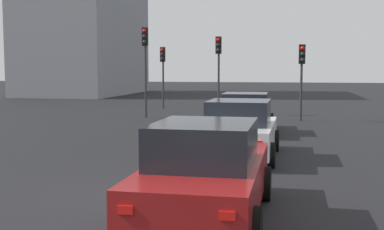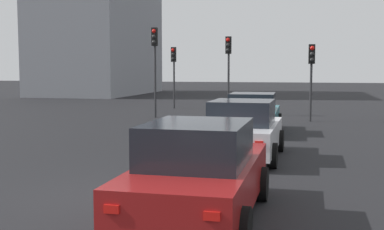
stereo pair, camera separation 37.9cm
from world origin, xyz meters
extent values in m
cube|color=black|center=(0.00, 0.00, -0.10)|extent=(160.00, 160.00, 0.20)
cube|color=#19606B|center=(10.40, -1.44, 0.59)|extent=(4.42, 1.97, 0.66)
cube|color=#1E232B|center=(10.18, -1.45, 1.23)|extent=(2.00, 1.70, 0.61)
cylinder|color=black|center=(11.78, -2.36, 0.32)|extent=(0.64, 0.23, 0.64)
cylinder|color=black|center=(11.74, -0.47, 0.32)|extent=(0.64, 0.23, 0.64)
cylinder|color=black|center=(9.06, -2.41, 0.32)|extent=(0.64, 0.23, 0.64)
cylinder|color=black|center=(9.02, -0.52, 0.32)|extent=(0.64, 0.23, 0.64)
cube|color=red|center=(8.20, -2.16, 0.71)|extent=(0.03, 0.20, 0.11)
cube|color=red|center=(8.18, -0.80, 0.71)|extent=(0.03, 0.20, 0.11)
cube|color=silver|center=(4.80, -1.76, 0.61)|extent=(4.20, 1.91, 0.70)
cube|color=#1E232B|center=(4.59, -1.76, 1.28)|extent=(1.90, 1.65, 0.65)
cylinder|color=black|center=(6.08, -2.70, 0.32)|extent=(0.64, 0.23, 0.64)
cylinder|color=black|center=(6.11, -0.85, 0.32)|extent=(0.64, 0.23, 0.64)
cylinder|color=black|center=(3.49, -2.66, 0.32)|extent=(0.64, 0.23, 0.64)
cylinder|color=black|center=(3.52, -0.82, 0.32)|extent=(0.64, 0.23, 0.64)
cube|color=red|center=(2.69, -2.39, 0.73)|extent=(0.03, 0.20, 0.11)
cube|color=red|center=(2.71, -1.06, 0.73)|extent=(0.03, 0.20, 0.11)
cube|color=maroon|center=(-1.01, -1.78, 0.61)|extent=(4.44, 1.79, 0.71)
cube|color=#1E232B|center=(-1.23, -1.77, 1.30)|extent=(2.01, 1.56, 0.66)
cylinder|color=black|center=(0.36, -2.67, 0.32)|extent=(0.64, 0.23, 0.64)
cylinder|color=black|center=(0.37, -0.91, 0.32)|extent=(0.64, 0.23, 0.64)
cylinder|color=black|center=(-2.39, -2.64, 0.32)|extent=(0.64, 0.23, 0.64)
cylinder|color=black|center=(-2.37, -0.89, 0.32)|extent=(0.64, 0.23, 0.64)
cube|color=red|center=(-3.24, -2.39, 0.74)|extent=(0.03, 0.20, 0.11)
cube|color=red|center=(-3.23, -1.13, 0.74)|extent=(0.03, 0.20, 0.11)
cylinder|color=#2D2D30|center=(14.99, -3.64, 1.34)|extent=(0.11, 0.11, 2.68)
cube|color=black|center=(14.93, -3.65, 3.13)|extent=(0.23, 0.30, 0.90)
sphere|color=red|center=(14.82, -3.66, 3.40)|extent=(0.20, 0.20, 0.20)
sphere|color=black|center=(14.82, -3.66, 3.13)|extent=(0.20, 0.20, 0.20)
sphere|color=black|center=(14.82, -3.66, 2.86)|extent=(0.20, 0.20, 0.20)
cylinder|color=#2D2D30|center=(21.02, 4.56, 1.43)|extent=(0.11, 0.11, 2.87)
cube|color=black|center=(20.96, 4.57, 3.32)|extent=(0.24, 0.31, 0.90)
sphere|color=red|center=(20.85, 4.58, 3.59)|extent=(0.20, 0.20, 0.20)
sphere|color=black|center=(20.85, 4.58, 3.32)|extent=(0.20, 0.20, 0.20)
sphere|color=black|center=(20.85, 4.58, 3.05)|extent=(0.20, 0.20, 0.20)
cylinder|color=#2D2D30|center=(15.11, 3.96, 1.79)|extent=(0.11, 0.11, 3.58)
cube|color=black|center=(15.05, 3.95, 4.03)|extent=(0.20, 0.28, 0.90)
sphere|color=red|center=(14.94, 3.95, 4.30)|extent=(0.20, 0.20, 0.20)
sphere|color=black|center=(14.94, 3.95, 4.03)|extent=(0.20, 0.20, 0.20)
sphere|color=black|center=(14.94, 3.95, 3.76)|extent=(0.20, 0.20, 0.20)
cylinder|color=#2D2D30|center=(17.30, 0.58, 1.62)|extent=(0.11, 0.11, 3.23)
cube|color=black|center=(17.24, 0.59, 3.68)|extent=(0.23, 0.30, 0.90)
sphere|color=red|center=(17.13, 0.61, 3.95)|extent=(0.20, 0.20, 0.20)
sphere|color=black|center=(17.13, 0.61, 3.68)|extent=(0.20, 0.20, 0.20)
sphere|color=black|center=(17.13, 0.61, 3.41)|extent=(0.20, 0.20, 0.20)
cube|color=gray|center=(36.16, 16.00, 8.92)|extent=(14.74, 8.14, 17.84)
camera|label=1|loc=(-8.98, -3.08, 2.48)|focal=46.77mm
camera|label=2|loc=(-8.90, -3.45, 2.48)|focal=46.77mm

